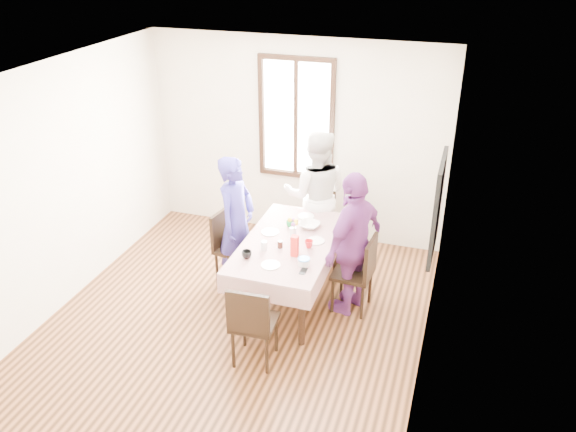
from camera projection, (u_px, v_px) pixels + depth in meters
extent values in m
plane|color=black|center=(236.00, 321.00, 6.40)|extent=(4.50, 4.50, 0.00)
plane|color=beige|center=(297.00, 140.00, 7.71)|extent=(4.00, 0.00, 4.00)
plane|color=beige|center=(435.00, 242.00, 5.25)|extent=(0.00, 4.50, 4.50)
cube|color=black|center=(296.00, 119.00, 7.56)|extent=(1.02, 0.06, 1.62)
cube|color=white|center=(297.00, 119.00, 7.57)|extent=(0.90, 0.02, 1.50)
cube|color=red|center=(438.00, 208.00, 5.42)|extent=(0.04, 0.76, 0.96)
cube|color=black|center=(289.00, 271.00, 6.63)|extent=(0.86, 1.62, 0.75)
cube|color=#54070D|center=(289.00, 242.00, 6.46)|extent=(0.98, 1.74, 0.01)
cube|color=black|center=(236.00, 249.00, 6.93)|extent=(0.48, 0.48, 0.91)
cube|color=black|center=(353.00, 273.00, 6.44)|extent=(0.45, 0.45, 0.91)
cube|color=black|center=(316.00, 222.00, 7.54)|extent=(0.42, 0.42, 0.91)
cube|color=black|center=(254.00, 322.00, 5.65)|extent=(0.45, 0.45, 0.91)
imported|color=navy|center=(236.00, 222.00, 6.76)|extent=(0.47, 0.64, 1.62)
imported|color=silver|center=(316.00, 195.00, 7.35)|extent=(0.94, 0.80, 1.71)
imported|color=#75307A|center=(353.00, 243.00, 6.28)|extent=(0.73, 1.05, 1.66)
imported|color=black|center=(247.00, 255.00, 6.12)|extent=(0.13, 0.13, 0.08)
imported|color=red|center=(309.00, 244.00, 6.32)|extent=(0.13, 0.13, 0.09)
imported|color=#0C7226|center=(291.00, 224.00, 6.75)|extent=(0.15, 0.15, 0.08)
imported|color=white|center=(310.00, 225.00, 6.74)|extent=(0.26, 0.26, 0.06)
cube|color=red|center=(295.00, 246.00, 6.13)|extent=(0.07, 0.07, 0.23)
cylinder|color=white|center=(304.00, 262.00, 6.00)|extent=(0.13, 0.13, 0.06)
cylinder|color=black|center=(280.00, 244.00, 6.32)|extent=(0.06, 0.06, 0.08)
cylinder|color=silver|center=(264.00, 245.00, 6.27)|extent=(0.07, 0.07, 0.10)
cube|color=black|center=(303.00, 271.00, 5.90)|extent=(0.06, 0.13, 0.01)
cylinder|color=silver|center=(293.00, 233.00, 6.47)|extent=(0.07, 0.07, 0.14)
cylinder|color=white|center=(270.00, 232.00, 6.64)|extent=(0.20, 0.20, 0.01)
cylinder|color=white|center=(316.00, 241.00, 6.46)|extent=(0.20, 0.20, 0.01)
cylinder|color=white|center=(306.00, 216.00, 7.00)|extent=(0.20, 0.20, 0.01)
cylinder|color=white|center=(271.00, 265.00, 6.00)|extent=(0.20, 0.20, 0.01)
cylinder|color=blue|center=(304.00, 259.00, 5.99)|extent=(0.12, 0.12, 0.01)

